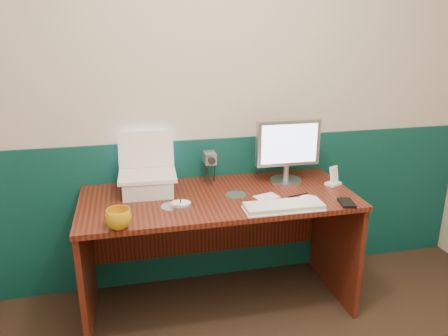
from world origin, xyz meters
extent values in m
cube|color=beige|center=(0.00, 1.75, 1.25)|extent=(3.50, 0.04, 2.50)
cube|color=#073328|center=(0.00, 1.74, 0.50)|extent=(3.48, 0.02, 1.00)
cube|color=#39120A|center=(-0.14, 1.38, 0.38)|extent=(1.60, 0.70, 0.75)
cube|color=silver|center=(-0.54, 1.51, 0.80)|extent=(0.30, 0.26, 0.10)
cube|color=white|center=(0.17, 1.11, 0.76)|extent=(0.43, 0.15, 0.02)
ellipsoid|color=white|center=(0.34, 1.20, 0.77)|extent=(0.10, 0.07, 0.03)
ellipsoid|color=white|center=(-0.37, 1.27, 0.77)|extent=(0.12, 0.09, 0.04)
imported|color=#C99012|center=(-0.71, 1.07, 0.80)|extent=(0.16, 0.16, 0.10)
cylinder|color=silver|center=(-0.38, 1.25, 0.76)|extent=(0.11, 0.11, 0.02)
cylinder|color=silver|center=(-0.42, 1.28, 0.75)|extent=(0.13, 0.13, 0.00)
cylinder|color=silver|center=(-0.03, 1.37, 0.75)|extent=(0.12, 0.12, 0.00)
cylinder|color=black|center=(0.32, 1.28, 0.75)|extent=(0.13, 0.04, 0.01)
cube|color=silver|center=(0.13, 1.29, 0.75)|extent=(0.16, 0.12, 0.00)
cube|color=white|center=(0.60, 1.40, 0.76)|extent=(0.11, 0.10, 0.02)
cube|color=white|center=(0.60, 1.40, 0.82)|extent=(0.07, 0.05, 0.10)
cube|color=black|center=(0.54, 1.10, 0.76)|extent=(0.10, 0.14, 0.02)
camera|label=1|loc=(-0.63, -0.95, 1.72)|focal=35.00mm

